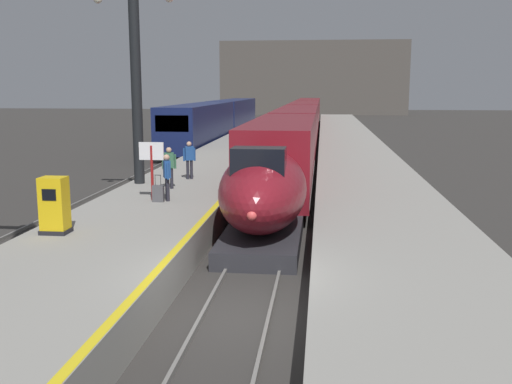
# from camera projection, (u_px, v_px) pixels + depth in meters

# --- Properties ---
(ground_plane) EXTENTS (260.00, 260.00, 0.00)m
(ground_plane) POSITION_uv_depth(u_px,v_px,m) (236.00, 318.00, 13.05)
(ground_plane) COLOR #33302D
(platform_left) EXTENTS (4.80, 110.00, 1.05)m
(platform_left) POSITION_uv_depth(u_px,v_px,m) (230.00, 160.00, 37.62)
(platform_left) COLOR gray
(platform_left) RESTS_ON ground
(platform_right) EXTENTS (4.80, 110.00, 1.05)m
(platform_right) POSITION_uv_depth(u_px,v_px,m) (356.00, 161.00, 36.72)
(platform_right) COLOR gray
(platform_right) RESTS_ON ground
(platform_left_safety_stripe) EXTENTS (0.20, 107.80, 0.01)m
(platform_left_safety_stripe) POSITION_uv_depth(u_px,v_px,m) (265.00, 152.00, 37.27)
(platform_left_safety_stripe) COLOR yellow
(platform_left_safety_stripe) RESTS_ON platform_left
(rail_main_left) EXTENTS (0.08, 110.00, 0.12)m
(rail_main_left) POSITION_uv_depth(u_px,v_px,m) (283.00, 162.00, 40.02)
(rail_main_left) COLOR slate
(rail_main_left) RESTS_ON ground
(rail_main_right) EXTENTS (0.08, 110.00, 0.12)m
(rail_main_right) POSITION_uv_depth(u_px,v_px,m) (305.00, 162.00, 39.86)
(rail_main_right) COLOR slate
(rail_main_right) RESTS_ON ground
(rail_secondary_left) EXTENTS (0.08, 110.00, 0.12)m
(rail_secondary_left) POSITION_uv_depth(u_px,v_px,m) (168.00, 161.00, 40.92)
(rail_secondary_left) COLOR slate
(rail_secondary_left) RESTS_ON ground
(rail_secondary_right) EXTENTS (0.08, 110.00, 0.12)m
(rail_secondary_right) POSITION_uv_depth(u_px,v_px,m) (189.00, 161.00, 40.75)
(rail_secondary_right) COLOR slate
(rail_secondary_right) RESTS_ON ground
(highspeed_train_main) EXTENTS (2.92, 75.14, 3.60)m
(highspeed_train_main) POSITION_uv_depth(u_px,v_px,m) (301.00, 124.00, 51.65)
(highspeed_train_main) COLOR maroon
(highspeed_train_main) RESTS_ON ground
(regional_train_adjacent) EXTENTS (2.85, 36.60, 3.80)m
(regional_train_adjacent) POSITION_uv_depth(u_px,v_px,m) (219.00, 119.00, 56.59)
(regional_train_adjacent) COLOR #141E4C
(regional_train_adjacent) RESTS_ON ground
(station_column_mid) EXTENTS (4.00, 0.68, 8.57)m
(station_column_mid) POSITION_uv_depth(u_px,v_px,m) (135.00, 59.00, 24.11)
(station_column_mid) COLOR black
(station_column_mid) RESTS_ON platform_left
(passenger_near_edge) EXTENTS (0.35, 0.53, 1.69)m
(passenger_near_edge) POSITION_uv_depth(u_px,v_px,m) (167.00, 174.00, 20.96)
(passenger_near_edge) COLOR #23232D
(passenger_near_edge) RESTS_ON platform_left
(passenger_mid_platform) EXTENTS (0.53, 0.36, 1.69)m
(passenger_mid_platform) POSITION_uv_depth(u_px,v_px,m) (189.00, 157.00, 26.01)
(passenger_mid_platform) COLOR #23232D
(passenger_mid_platform) RESTS_ON platform_left
(passenger_far_waiting) EXTENTS (0.55, 0.31, 1.69)m
(passenger_far_waiting) POSITION_uv_depth(u_px,v_px,m) (169.00, 165.00, 23.49)
(passenger_far_waiting) COLOR #23232D
(passenger_far_waiting) RESTS_ON platform_left
(rolling_suitcase) EXTENTS (0.40, 0.22, 0.98)m
(rolling_suitcase) POSITION_uv_depth(u_px,v_px,m) (158.00, 193.00, 20.88)
(rolling_suitcase) COLOR #4C4C51
(rolling_suitcase) RESTS_ON platform_left
(ticket_machine_yellow) EXTENTS (0.76, 0.62, 1.60)m
(ticket_machine_yellow) POSITION_uv_depth(u_px,v_px,m) (55.00, 207.00, 16.28)
(ticket_machine_yellow) COLOR yellow
(ticket_machine_yellow) RESTS_ON platform_left
(departure_info_board) EXTENTS (0.90, 0.10, 2.12)m
(departure_info_board) POSITION_uv_depth(u_px,v_px,m) (152.00, 159.00, 20.96)
(departure_info_board) COLOR maroon
(departure_info_board) RESTS_ON platform_left
(terminus_back_wall) EXTENTS (36.00, 2.00, 14.00)m
(terminus_back_wall) POSITION_uv_depth(u_px,v_px,m) (313.00, 78.00, 111.60)
(terminus_back_wall) COLOR #4C4742
(terminus_back_wall) RESTS_ON ground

